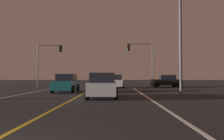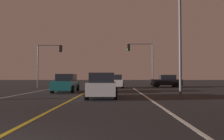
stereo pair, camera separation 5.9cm
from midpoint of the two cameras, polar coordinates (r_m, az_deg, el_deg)
name	(u,v)px [view 1 (the left image)]	position (r m, az deg, el deg)	size (l,w,h in m)	color
lane_edge_right	(153,101)	(13.74, 10.17, -7.67)	(0.16, 31.85, 0.01)	silver
lane_center_divider	(70,101)	(13.84, -10.70, -7.62)	(0.16, 31.85, 0.01)	gold
car_ahead_far	(115,82)	(29.29, 0.78, -2.90)	(2.02, 4.30, 1.70)	black
car_crossing_side	(166,81)	(33.05, 13.30, -2.72)	(4.30, 2.02, 1.70)	black
car_oncoming	(66,83)	(21.75, -11.50, -3.29)	(2.02, 4.30, 1.70)	black
car_lead_same_lane	(103,86)	(15.49, -2.41, -3.98)	(2.02, 4.30, 1.70)	black
traffic_light_near_right	(141,55)	(30.22, 7.09, 3.76)	(3.43, 0.36, 5.80)	#4C4C51
traffic_light_near_left	(49,56)	(31.30, -15.44, 3.42)	(3.35, 0.36, 5.65)	#4C4C51
street_lamp_right_near	(173,18)	(16.00, 14.88, 12.48)	(2.27, 0.44, 8.47)	#4C4C51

